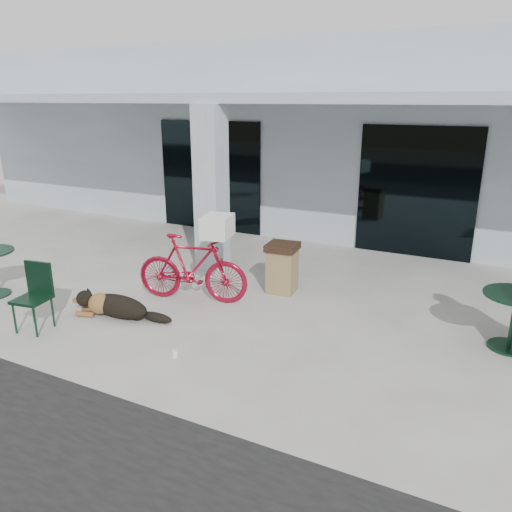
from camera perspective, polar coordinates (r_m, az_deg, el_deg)
The scene contains 12 objects.
ground at distance 7.34m, azimuth -4.26°, elevation -8.40°, with size 80.00×80.00×0.00m, color beige.
building at distance 14.57m, azimuth 13.42°, elevation 13.34°, with size 22.00×7.00×4.50m, color silver.
storefront_glass_left at distance 12.65m, azimuth -5.29°, elevation 9.05°, with size 2.80×0.06×2.70m, color black.
storefront_glass_right at distance 10.89m, azimuth 17.84°, elevation 6.91°, with size 2.40×0.06×2.70m, color black.
column at distance 9.49m, azimuth -5.13°, elevation 7.50°, with size 0.50×0.50×3.12m, color silver.
overhang at distance 9.85m, azimuth 6.62°, elevation 17.47°, with size 22.00×2.80×0.18m, color silver.
bicycle at distance 8.21m, azimuth -7.31°, elevation -1.38°, with size 0.53×1.87×1.12m, color maroon.
laundry_basket at distance 7.86m, azimuth -4.44°, elevation 3.40°, with size 0.57×0.42×0.34m, color white.
dog at distance 7.92m, azimuth -15.45°, elevation -5.41°, with size 1.21×0.40×0.40m, color black, non-canonical shape.
cup_near_dog at distance 6.67m, azimuth -9.25°, elevation -10.98°, with size 0.07×0.07×0.09m, color white.
cafe_chair_near at distance 7.80m, azimuth -24.27°, elevation -4.44°, with size 0.44×0.49×0.98m, color #123521, non-canonical shape.
trash_receptacle at distance 8.57m, azimuth 3.02°, elevation -1.35°, with size 0.51×0.51×0.87m, color olive, non-canonical shape.
Camera 1 is at (3.45, -5.63, 3.20)m, focal length 35.00 mm.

